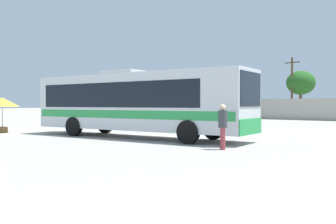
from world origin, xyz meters
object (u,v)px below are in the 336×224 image
(vendor_umbrella_near_gate_orange, at_px, (68,102))
(roadside_tree_midright, at_px, (301,83))
(roadside_tree_left, at_px, (198,89))
(vendor_umbrella_secondary_yellow, at_px, (2,103))
(parked_car_second_dark_blue, at_px, (214,112))
(roadside_tree_midleft, at_px, (240,82))
(utility_pole_far, at_px, (292,87))
(attendant_by_bus_door, at_px, (223,124))
(parked_car_leftmost_black, at_px, (170,112))
(coach_bus_silver_green, at_px, (135,101))

(vendor_umbrella_near_gate_orange, bearing_deg, roadside_tree_midright, 66.65)
(vendor_umbrella_near_gate_orange, bearing_deg, roadside_tree_left, 101.95)
(vendor_umbrella_secondary_yellow, relative_size, parked_car_second_dark_blue, 0.47)
(roadside_tree_left, xyz_separation_m, roadside_tree_midleft, (8.38, -2.12, 0.60))
(vendor_umbrella_near_gate_orange, distance_m, utility_pole_far, 25.87)
(attendant_by_bus_door, xyz_separation_m, vendor_umbrella_near_gate_orange, (-18.65, 6.31, 0.92))
(parked_car_leftmost_black, height_order, utility_pole_far, utility_pole_far)
(utility_pole_far, relative_size, roadside_tree_left, 1.22)
(vendor_umbrella_secondary_yellow, bearing_deg, parked_car_leftmost_black, 105.02)
(attendant_by_bus_door, relative_size, parked_car_second_dark_blue, 0.38)
(utility_pole_far, xyz_separation_m, roadside_tree_midright, (0.56, 1.35, 0.49))
(utility_pole_far, bearing_deg, roadside_tree_left, 165.48)
(utility_pole_far, distance_m, roadside_tree_left, 16.68)
(attendant_by_bus_door, bearing_deg, coach_bus_silver_green, 165.77)
(roadside_tree_midleft, xyz_separation_m, roadside_tree_midright, (8.33, -0.72, -0.50))
(vendor_umbrella_near_gate_orange, bearing_deg, parked_car_leftmost_black, 98.94)
(vendor_umbrella_secondary_yellow, bearing_deg, roadside_tree_left, 105.49)
(roadside_tree_left, bearing_deg, parked_car_leftmost_black, -73.43)
(attendant_by_bus_door, xyz_separation_m, utility_pole_far, (-8.41, 30.00, 2.81))
(parked_car_leftmost_black, relative_size, parked_car_second_dark_blue, 1.00)
(vendor_umbrella_near_gate_orange, xyz_separation_m, parked_car_second_dark_blue, (3.18, 17.88, -1.10))
(roadside_tree_left, bearing_deg, vendor_umbrella_secondary_yellow, -74.51)
(utility_pole_far, bearing_deg, parked_car_second_dark_blue, -140.57)
(vendor_umbrella_near_gate_orange, bearing_deg, vendor_umbrella_secondary_yellow, -62.62)
(roadside_tree_midleft, bearing_deg, parked_car_second_dark_blue, -84.88)
(attendant_by_bus_door, distance_m, utility_pole_far, 31.28)
(vendor_umbrella_near_gate_orange, height_order, roadside_tree_midright, roadside_tree_midright)
(parked_car_second_dark_blue, relative_size, roadside_tree_left, 0.77)
(roadside_tree_midright, bearing_deg, vendor_umbrella_secondary_yellow, -101.91)
(coach_bus_silver_green, xyz_separation_m, parked_car_leftmost_black, (-15.09, 21.79, -1.13))
(coach_bus_silver_green, bearing_deg, vendor_umbrella_near_gate_orange, 159.13)
(roadside_tree_midleft, bearing_deg, roadside_tree_midright, -4.93)
(attendant_by_bus_door, distance_m, roadside_tree_midleft, 36.11)
(vendor_umbrella_secondary_yellow, xyz_separation_m, parked_car_second_dark_blue, (-0.74, 25.46, -1.02))
(vendor_umbrella_near_gate_orange, bearing_deg, attendant_by_bus_door, -18.70)
(vendor_umbrella_near_gate_orange, xyz_separation_m, vendor_umbrella_secondary_yellow, (3.92, -7.58, -0.08))
(vendor_umbrella_secondary_yellow, bearing_deg, utility_pole_far, 78.58)
(coach_bus_silver_green, relative_size, attendant_by_bus_door, 7.28)
(parked_car_leftmost_black, height_order, parked_car_second_dark_blue, parked_car_second_dark_blue)
(parked_car_leftmost_black, xyz_separation_m, roadside_tree_left, (-3.21, 10.80, 3.42))
(parked_car_leftmost_black, bearing_deg, vendor_umbrella_secondary_yellow, -74.98)
(attendant_by_bus_door, xyz_separation_m, vendor_umbrella_secondary_yellow, (-14.73, -1.26, 0.84))
(coach_bus_silver_green, relative_size, parked_car_leftmost_black, 2.77)
(vendor_umbrella_near_gate_orange, xyz_separation_m, parked_car_leftmost_black, (-2.68, 17.06, -1.14))
(parked_car_leftmost_black, distance_m, roadside_tree_midleft, 10.87)
(roadside_tree_left, height_order, roadside_tree_midleft, roadside_tree_midleft)
(vendor_umbrella_secondary_yellow, distance_m, roadside_tree_midright, 33.42)
(parked_car_second_dark_blue, bearing_deg, roadside_tree_left, 132.29)
(parked_car_leftmost_black, xyz_separation_m, parked_car_second_dark_blue, (5.87, 0.82, 0.03))
(vendor_umbrella_secondary_yellow, height_order, roadside_tree_midright, roadside_tree_midright)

